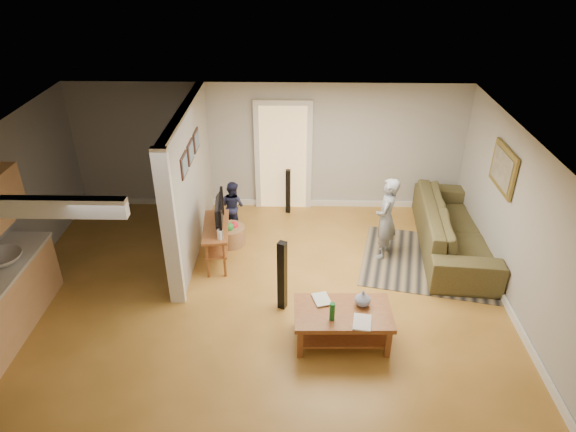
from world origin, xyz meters
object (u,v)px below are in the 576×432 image
object	(u,v)px
sofa	(451,248)
coffee_table	(344,317)
child	(382,255)
tv_console	(217,229)
toy_basket	(230,234)
speaker_left	(282,276)
toddler	(234,228)
speaker_right	(288,191)

from	to	relation	value
sofa	coffee_table	world-z (taller)	coffee_table
sofa	child	xyz separation A→B (m)	(-1.24, -0.23, 0.00)
tv_console	child	size ratio (longest dim) A/B	0.77
sofa	toy_basket	world-z (taller)	toy_basket
speaker_left	child	xyz separation A→B (m)	(1.68, 1.42, -0.57)
toddler	speaker_right	bearing A→B (deg)	-112.45
tv_console	toddler	size ratio (longest dim) A/B	1.16
coffee_table	speaker_left	size ratio (longest dim) A/B	1.16
tv_console	speaker_left	xyz separation A→B (m)	(1.12, -1.19, -0.05)
speaker_right	tv_console	bearing A→B (deg)	-116.32
speaker_left	speaker_right	distance (m)	2.90
toy_basket	toddler	world-z (taller)	toddler
coffee_table	child	bearing A→B (deg)	68.36
tv_console	speaker_left	size ratio (longest dim) A/B	0.98
tv_console	child	distance (m)	2.88
sofa	speaker_right	xyz separation A→B (m)	(-2.90, 1.25, 0.46)
child	sofa	bearing A→B (deg)	122.10
tv_console	speaker_right	size ratio (longest dim) A/B	1.22
tv_console	speaker_left	bearing A→B (deg)	-52.77
tv_console	child	bearing A→B (deg)	-1.29
toddler	sofa	bearing A→B (deg)	-154.58
child	toddler	bearing A→B (deg)	-85.56
tv_console	speaker_right	distance (m)	2.06
coffee_table	child	xyz separation A→B (m)	(0.83, 2.09, -0.40)
sofa	coffee_table	xyz separation A→B (m)	(-2.07, -2.32, 0.40)
child	toddler	world-z (taller)	child
speaker_left	child	world-z (taller)	speaker_left
speaker_right	sofa	bearing A→B (deg)	-15.95
speaker_left	coffee_table	bearing A→B (deg)	-14.92
coffee_table	speaker_right	bearing A→B (deg)	103.11
sofa	coffee_table	distance (m)	3.14
speaker_right	toddler	world-z (taller)	speaker_right
coffee_table	speaker_right	world-z (taller)	speaker_right
speaker_left	toy_basket	bearing A→B (deg)	142.93
toy_basket	toddler	size ratio (longest dim) A/B	0.53
coffee_table	tv_console	size ratio (longest dim) A/B	1.18
tv_console	toddler	world-z (taller)	tv_console
toddler	coffee_table	bearing A→B (deg)	156.14
speaker_left	child	bearing A→B (deg)	63.49
sofa	child	bearing A→B (deg)	105.86
tv_console	coffee_table	bearing A→B (deg)	-49.35
sofa	tv_console	xyz separation A→B (m)	(-4.04, -0.46, 0.62)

